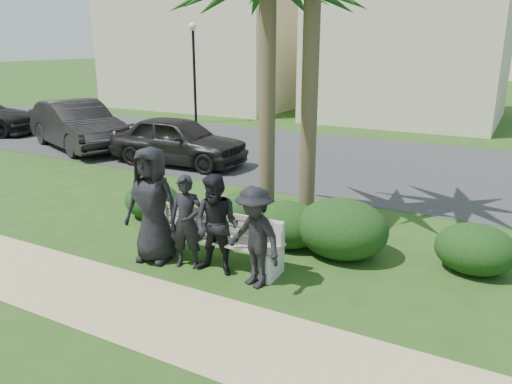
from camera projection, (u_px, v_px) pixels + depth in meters
ground at (223, 262)px, 8.26m from camera, size 160.00×160.00×0.00m
footpath at (151, 311)px, 6.75m from camera, size 30.00×1.60×0.01m
asphalt_street at (365, 163)px, 14.98m from camera, size 160.00×8.00×0.01m
stucco_bldg_left at (212, 38)px, 27.82m from camera, size 10.40×8.40×7.30m
stucco_bldg_right at (413, 38)px, 22.78m from camera, size 8.40×8.40×7.30m
street_lamp at (194, 55)px, 21.62m from camera, size 0.36×0.36×4.29m
park_bench at (213, 242)px, 8.12m from camera, size 2.37×0.63×0.82m
man_a at (152, 205)px, 8.09m from camera, size 1.01×0.73×1.92m
man_b at (187, 222)px, 7.91m from camera, size 0.64×0.52×1.52m
man_c at (217, 225)px, 7.66m from camera, size 0.81×0.65×1.59m
man_d at (255, 237)px, 7.27m from camera, size 1.13×0.87×1.54m
hedge_b at (152, 199)px, 10.26m from camera, size 1.19×0.99×0.78m
hedge_c at (244, 209)px, 9.78m from camera, size 1.09×0.90×0.71m
hedge_d at (288, 223)px, 8.83m from camera, size 1.28×1.06×0.83m
hedge_e at (342, 227)px, 8.39m from camera, size 1.57×1.30×1.03m
hedge_f at (475, 248)px, 7.82m from camera, size 1.24×1.02×0.81m
car_a at (178, 140)px, 14.64m from camera, size 4.26×1.92×1.42m
car_b at (77, 125)px, 16.83m from camera, size 5.14×3.34×1.60m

